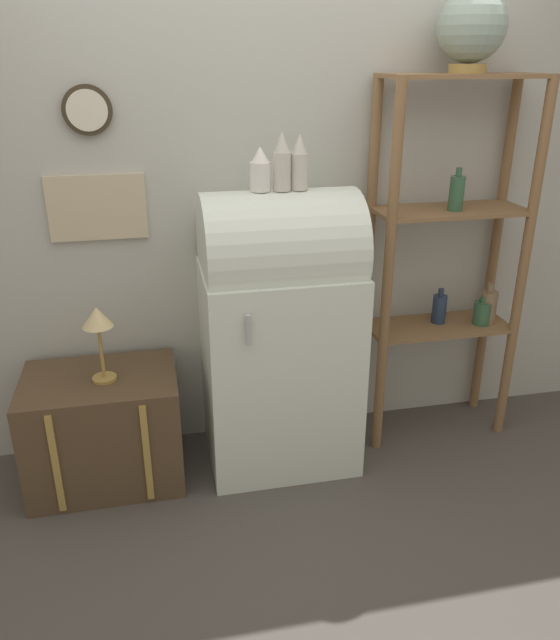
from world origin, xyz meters
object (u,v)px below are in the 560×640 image
object	(u,v)px
refrigerator	(280,330)
suitcase_trunk	(105,428)
vase_center	(282,163)
globe	(472,28)
vase_right	(299,164)
vase_left	(260,170)
desk_lamp	(98,325)

from	to	relation	value
refrigerator	suitcase_trunk	distance (m)	0.96
suitcase_trunk	vase_center	xyz separation A→B (m)	(0.87, -0.00, 1.21)
vase_center	refrigerator	bearing A→B (deg)	122.82
globe	vase_center	distance (m)	1.03
vase_center	vase_right	xyz separation A→B (m)	(0.08, 0.01, -0.01)
globe	vase_left	size ratio (longest dim) A/B	1.82
vase_left	desk_lamp	xyz separation A→B (m)	(-0.74, -0.04, -0.64)
vase_left	vase_right	size ratio (longest dim) A/B	0.79
suitcase_trunk	vase_left	bearing A→B (deg)	0.69
vase_center	desk_lamp	world-z (taller)	vase_center
refrigerator	vase_right	xyz separation A→B (m)	(0.09, -0.01, 0.78)
globe	desk_lamp	bearing A→B (deg)	-175.52
suitcase_trunk	desk_lamp	size ratio (longest dim) A/B	1.98
vase_center	suitcase_trunk	bearing A→B (deg)	179.87
desk_lamp	globe	bearing A→B (deg)	4.48
suitcase_trunk	vase_right	xyz separation A→B (m)	(0.94, 0.00, 1.21)
suitcase_trunk	globe	size ratio (longest dim) A/B	2.05
refrigerator	globe	distance (m)	1.59
refrigerator	vase_right	size ratio (longest dim) A/B	5.76
vase_right	desk_lamp	world-z (taller)	vase_right
vase_right	globe	bearing A→B (deg)	7.24
vase_left	vase_right	bearing A→B (deg)	-2.03
suitcase_trunk	vase_left	size ratio (longest dim) A/B	3.75
globe	vase_left	bearing A→B (deg)	-174.39
globe	vase_center	xyz separation A→B (m)	(-0.87, -0.11, -0.54)
suitcase_trunk	vase_center	world-z (taller)	vase_center
vase_right	desk_lamp	size ratio (longest dim) A/B	0.67
suitcase_trunk	vase_left	xyz separation A→B (m)	(0.77, 0.01, 1.19)
vase_right	desk_lamp	xyz separation A→B (m)	(-0.91, -0.03, -0.66)
refrigerator	suitcase_trunk	size ratio (longest dim) A/B	1.94
vase_center	vase_right	world-z (taller)	vase_center
refrigerator	vase_left	bearing A→B (deg)	-179.50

